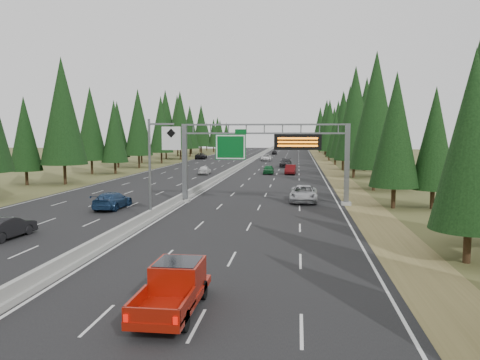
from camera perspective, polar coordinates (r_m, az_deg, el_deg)
name	(u,v)px	position (r m, az deg, el deg)	size (l,w,h in m)	color
road	(238,169)	(91.44, -0.19, 1.39)	(32.00, 260.00, 0.08)	black
shoulder_right	(331,170)	(90.92, 11.01, 1.25)	(3.60, 260.00, 0.06)	olive
shoulder_left	(150,168)	(95.34, -10.86, 1.46)	(3.60, 260.00, 0.06)	#474C23
median_barrier	(238,167)	(91.41, -0.19, 1.63)	(0.70, 260.00, 0.85)	gray
sign_gantry	(271,151)	(45.43, 3.77, 3.57)	(16.75, 0.98, 7.80)	slate
hov_sign_pole	(157,162)	(37.14, -10.11, 2.17)	(2.80, 0.50, 8.00)	slate
tree_row_right	(354,120)	(92.13, 13.75, 7.09)	(11.40, 239.70, 18.96)	black
tree_row_left	(101,121)	(83.64, -16.56, 6.96)	(12.24, 239.69, 18.86)	black
silver_minivan	(304,194)	(47.58, 7.76, -1.66)	(2.69, 5.83, 1.62)	silver
red_pickup	(176,284)	(19.01, -7.86, -12.42)	(1.97, 5.51, 1.80)	black
car_ahead_green	(268,169)	(79.47, 3.49, 1.29)	(1.77, 4.40, 1.50)	#145828
car_ahead_dkred	(291,169)	(79.19, 6.19, 1.29)	(1.69, 4.84, 1.59)	#540C0E
car_ahead_dkgrey	(286,163)	(96.25, 5.59, 2.10)	(2.31, 5.69, 1.65)	black
car_ahead_white	(266,158)	(117.32, 3.20, 2.74)	(2.52, 5.46, 1.52)	white
car_ahead_far	(274,152)	(151.71, 4.21, 3.39)	(1.63, 4.06, 1.38)	black
car_onc_near	(7,227)	(34.45, -26.57, -5.20)	(1.54, 4.40, 1.45)	black
car_onc_blue	(112,200)	(44.34, -15.30, -2.41)	(2.16, 5.31, 1.54)	navy
car_onc_white	(205,170)	(78.66, -4.32, 1.23)	(1.73, 4.30, 1.46)	silver
car_onc_far	(201,156)	(125.76, -4.76, 2.95)	(2.69, 5.82, 1.62)	black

